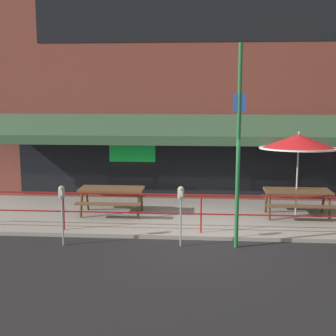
{
  "coord_description": "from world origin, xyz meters",
  "views": [
    {
      "loc": [
        0.03,
        -10.9,
        3.56
      ],
      "look_at": [
        -0.91,
        1.6,
        1.5
      ],
      "focal_mm": 50.0,
      "sensor_mm": 36.0,
      "label": 1
    }
  ],
  "objects_px": {
    "street_sign_pole": "(238,146)",
    "picnic_table_centre": "(297,196)",
    "picnic_table_left": "(112,193)",
    "parking_meter_far": "(181,198)",
    "parking_meter_near": "(62,197)",
    "patio_umbrella_centre": "(299,142)"
  },
  "relations": [
    {
      "from": "parking_meter_far",
      "to": "patio_umbrella_centre",
      "type": "bearing_deg",
      "value": 39.81
    },
    {
      "from": "picnic_table_left",
      "to": "street_sign_pole",
      "type": "height_order",
      "value": "street_sign_pole"
    },
    {
      "from": "picnic_table_centre",
      "to": "parking_meter_near",
      "type": "xyz_separation_m",
      "value": [
        -5.86,
        -2.59,
        0.44
      ]
    },
    {
      "from": "parking_meter_near",
      "to": "street_sign_pole",
      "type": "bearing_deg",
      "value": 2.14
    },
    {
      "from": "patio_umbrella_centre",
      "to": "street_sign_pole",
      "type": "bearing_deg",
      "value": -125.5
    },
    {
      "from": "patio_umbrella_centre",
      "to": "parking_meter_near",
      "type": "distance_m",
      "value": 6.54
    },
    {
      "from": "patio_umbrella_centre",
      "to": "parking_meter_far",
      "type": "xyz_separation_m",
      "value": [
        -3.12,
        -2.6,
        -1.03
      ]
    },
    {
      "from": "picnic_table_left",
      "to": "patio_umbrella_centre",
      "type": "relative_size",
      "value": 0.76
    },
    {
      "from": "parking_meter_far",
      "to": "street_sign_pole",
      "type": "distance_m",
      "value": 1.76
    },
    {
      "from": "picnic_table_left",
      "to": "parking_meter_far",
      "type": "distance_m",
      "value": 3.15
    },
    {
      "from": "parking_meter_far",
      "to": "street_sign_pole",
      "type": "relative_size",
      "value": 0.31
    },
    {
      "from": "picnic_table_left",
      "to": "parking_meter_far",
      "type": "bearing_deg",
      "value": -48.6
    },
    {
      "from": "picnic_table_centre",
      "to": "parking_meter_far",
      "type": "bearing_deg",
      "value": -141.69
    },
    {
      "from": "parking_meter_near",
      "to": "parking_meter_far",
      "type": "relative_size",
      "value": 1.0
    },
    {
      "from": "picnic_table_centre",
      "to": "parking_meter_far",
      "type": "distance_m",
      "value": 4.0
    },
    {
      "from": "picnic_table_centre",
      "to": "street_sign_pole",
      "type": "xyz_separation_m",
      "value": [
        -1.84,
        -2.44,
        1.65
      ]
    },
    {
      "from": "parking_meter_near",
      "to": "street_sign_pole",
      "type": "distance_m",
      "value": 4.2
    },
    {
      "from": "street_sign_pole",
      "to": "parking_meter_far",
      "type": "bearing_deg",
      "value": -178.99
    },
    {
      "from": "parking_meter_near",
      "to": "parking_meter_far",
      "type": "height_order",
      "value": "same"
    },
    {
      "from": "parking_meter_near",
      "to": "parking_meter_far",
      "type": "xyz_separation_m",
      "value": [
        2.74,
        0.13,
        0.0
      ]
    },
    {
      "from": "street_sign_pole",
      "to": "picnic_table_centre",
      "type": "bearing_deg",
      "value": 53.03
    },
    {
      "from": "picnic_table_left",
      "to": "street_sign_pole",
      "type": "bearing_deg",
      "value": -34.73
    }
  ]
}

